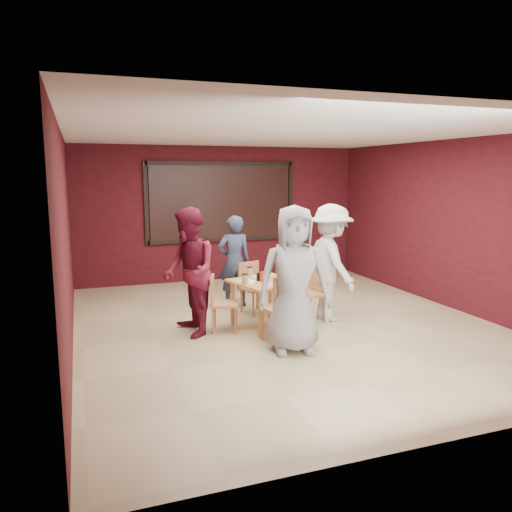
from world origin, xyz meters
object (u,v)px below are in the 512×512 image
object	(u,v)px
chair_right	(313,289)
diner_right	(331,263)
dining_table	(266,286)
chair_front	(284,305)
chair_back	(253,284)
chair_left	(220,300)
diner_back	(234,261)
diner_front	(294,280)
diner_left	(189,272)

from	to	relation	value
chair_right	diner_right	world-z (taller)	diner_right
dining_table	diner_right	distance (m)	1.10
chair_front	chair_back	xyz separation A→B (m)	(0.12, 1.58, -0.07)
chair_left	diner_right	xyz separation A→B (m)	(1.75, -0.02, 0.44)
chair_back	diner_back	world-z (taller)	diner_back
diner_back	chair_right	bearing A→B (deg)	131.84
dining_table	diner_back	distance (m)	1.28
chair_back	chair_left	distance (m)	1.08
chair_left	diner_front	distance (m)	1.37
chair_front	diner_front	distance (m)	0.49
dining_table	diner_front	distance (m)	1.12
diner_front	dining_table	bearing A→B (deg)	100.56
dining_table	chair_front	distance (m)	0.79
dining_table	chair_front	size ratio (longest dim) A/B	1.15
chair_front	diner_left	bearing A→B (deg)	143.48
chair_right	diner_front	distance (m)	1.52
diner_left	diner_front	bearing A→B (deg)	41.79
chair_front	diner_left	size ratio (longest dim) A/B	0.53
chair_front	diner_back	bearing A→B (deg)	91.37
chair_left	chair_right	size ratio (longest dim) A/B	0.96
diner_back	diner_right	world-z (taller)	diner_right
dining_table	chair_right	distance (m)	0.84
chair_right	diner_left	xyz separation A→B (m)	(-1.95, -0.09, 0.42)
chair_right	diner_left	size ratio (longest dim) A/B	0.47
chair_right	dining_table	bearing A→B (deg)	-173.09
diner_back	diner_right	size ratio (longest dim) A/B	0.87
chair_front	diner_left	distance (m)	1.40
dining_table	diner_right	bearing A→B (deg)	0.66
diner_left	dining_table	bearing A→B (deg)	86.00
dining_table	chair_back	xyz separation A→B (m)	(0.08, 0.79, -0.15)
dining_table	diner_back	xyz separation A→B (m)	(-0.09, 1.26, 0.16)
diner_back	chair_left	bearing A→B (deg)	67.99
dining_table	chair_left	distance (m)	0.71
chair_right	diner_right	xyz separation A→B (m)	(0.24, -0.09, 0.42)
dining_table	chair_right	size ratio (longest dim) A/B	1.29
chair_left	diner_back	distance (m)	1.41
diner_left	chair_front	bearing A→B (deg)	50.18
chair_left	diner_back	xyz separation A→B (m)	(0.60, 1.23, 0.32)
diner_left	diner_right	bearing A→B (deg)	86.66
diner_front	diner_left	size ratio (longest dim) A/B	1.04
chair_front	diner_back	xyz separation A→B (m)	(-0.05, 2.05, 0.24)
dining_table	chair_front	xyz separation A→B (m)	(-0.04, -0.79, -0.08)
chair_front	diner_left	xyz separation A→B (m)	(-1.08, 0.80, 0.36)
chair_front	diner_back	distance (m)	2.07
chair_back	diner_back	xyz separation A→B (m)	(-0.17, 0.47, 0.31)
chair_front	chair_left	xyz separation A→B (m)	(-0.64, 0.82, -0.08)
chair_right	diner_right	distance (m)	0.49
chair_right	diner_left	distance (m)	2.00
chair_back	chair_right	bearing A→B (deg)	-42.93
chair_right	diner_right	size ratio (longest dim) A/B	0.47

